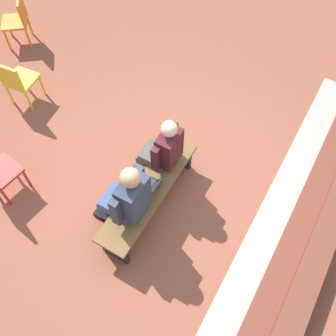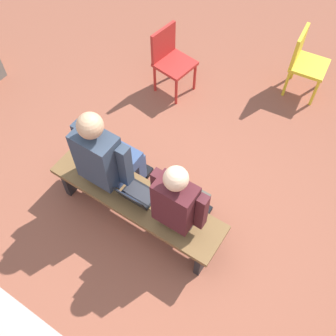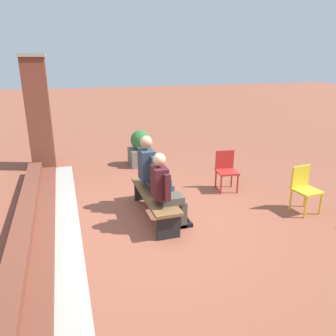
{
  "view_description": "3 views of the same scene",
  "coord_description": "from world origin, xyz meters",
  "px_view_note": "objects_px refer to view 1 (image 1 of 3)",
  "views": [
    {
      "loc": [
        2.18,
        1.28,
        4.77
      ],
      "look_at": [
        0.09,
        0.07,
        0.89
      ],
      "focal_mm": 42.0,
      "sensor_mm": 36.0,
      "label": 1
    },
    {
      "loc": [
        -1.03,
        1.28,
        3.67
      ],
      "look_at": [
        0.04,
        -0.35,
        0.82
      ],
      "focal_mm": 42.0,
      "sensor_mm": 36.0,
      "label": 2
    },
    {
      "loc": [
        -4.88,
        1.28,
        2.67
      ],
      "look_at": [
        0.4,
        -0.42,
        0.84
      ],
      "focal_mm": 35.0,
      "sensor_mm": 36.0,
      "label": 3
    }
  ],
  "objects_px": {
    "person_adult": "(126,198)",
    "plastic_chair_foreground": "(18,18)",
    "person_student": "(162,150)",
    "bench": "(149,193)",
    "laptop": "(150,187)",
    "plastic_chair_far_left": "(17,80)"
  },
  "relations": [
    {
      "from": "plastic_chair_foreground",
      "to": "bench",
      "type": "bearing_deg",
      "value": 64.92
    },
    {
      "from": "person_adult",
      "to": "plastic_chair_foreground",
      "type": "relative_size",
      "value": 1.67
    },
    {
      "from": "person_student",
      "to": "plastic_chair_far_left",
      "type": "bearing_deg",
      "value": -93.08
    },
    {
      "from": "person_adult",
      "to": "laptop",
      "type": "xyz_separation_m",
      "value": [
        -0.37,
        0.08,
        -0.24
      ]
    },
    {
      "from": "person_adult",
      "to": "plastic_chair_foreground",
      "type": "distance_m",
      "value": 4.11
    },
    {
      "from": "person_student",
      "to": "laptop",
      "type": "distance_m",
      "value": 0.49
    },
    {
      "from": "plastic_chair_far_left",
      "to": "laptop",
      "type": "bearing_deg",
      "value": 77.71
    },
    {
      "from": "person_student",
      "to": "bench",
      "type": "bearing_deg",
      "value": 8.1
    },
    {
      "from": "person_student",
      "to": "plastic_chair_far_left",
      "type": "relative_size",
      "value": 1.55
    },
    {
      "from": "plastic_chair_far_left",
      "to": "person_student",
      "type": "bearing_deg",
      "value": 86.92
    },
    {
      "from": "laptop",
      "to": "person_adult",
      "type": "bearing_deg",
      "value": -12.77
    },
    {
      "from": "person_student",
      "to": "plastic_chair_far_left",
      "type": "height_order",
      "value": "person_student"
    },
    {
      "from": "person_adult",
      "to": "laptop",
      "type": "distance_m",
      "value": 0.45
    },
    {
      "from": "person_student",
      "to": "person_adult",
      "type": "relative_size",
      "value": 0.93
    },
    {
      "from": "plastic_chair_foreground",
      "to": "plastic_chair_far_left",
      "type": "bearing_deg",
      "value": 40.96
    },
    {
      "from": "bench",
      "to": "laptop",
      "type": "bearing_deg",
      "value": 138.52
    },
    {
      "from": "laptop",
      "to": "plastic_chair_far_left",
      "type": "bearing_deg",
      "value": -102.29
    },
    {
      "from": "person_student",
      "to": "plastic_chair_foreground",
      "type": "xyz_separation_m",
      "value": [
        -1.24,
        -3.56,
        -0.22
      ]
    },
    {
      "from": "bench",
      "to": "person_adult",
      "type": "xyz_separation_m",
      "value": [
        0.35,
        -0.07,
        0.39
      ]
    },
    {
      "from": "person_student",
      "to": "plastic_chair_foreground",
      "type": "distance_m",
      "value": 3.77
    },
    {
      "from": "bench",
      "to": "person_student",
      "type": "xyz_separation_m",
      "value": [
        -0.46,
        -0.07,
        0.35
      ]
    },
    {
      "from": "plastic_chair_far_left",
      "to": "bench",
      "type": "bearing_deg",
      "value": 77.38
    }
  ]
}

